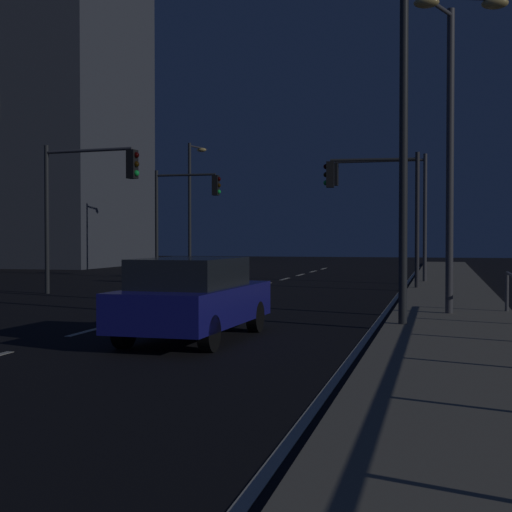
{
  "coord_description": "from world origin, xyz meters",
  "views": [
    {
      "loc": [
        7.13,
        -1.28,
        1.96
      ],
      "look_at": [
        0.09,
        27.03,
        1.23
      ],
      "focal_mm": 52.25,
      "sensor_mm": 36.0,
      "label": 1
    }
  ],
  "objects_px": {
    "car": "(193,297)",
    "traffic_light_near_right": "(382,192)",
    "traffic_light_far_right": "(184,203)",
    "street_lamp_median": "(446,130)",
    "traffic_light_far_left": "(86,188)",
    "street_lamp_mid_block": "(422,121)",
    "traffic_light_mid_left": "(375,193)",
    "street_lamp_corner": "(192,195)"
  },
  "relations": [
    {
      "from": "street_lamp_corner",
      "to": "traffic_light_mid_left",
      "type": "bearing_deg",
      "value": -47.37
    },
    {
      "from": "traffic_light_mid_left",
      "to": "street_lamp_median",
      "type": "relative_size",
      "value": 0.68
    },
    {
      "from": "traffic_light_near_right",
      "to": "traffic_light_mid_left",
      "type": "height_order",
      "value": "traffic_light_near_right"
    },
    {
      "from": "traffic_light_far_left",
      "to": "traffic_light_mid_left",
      "type": "xyz_separation_m",
      "value": [
        9.37,
        4.29,
        -0.04
      ]
    },
    {
      "from": "traffic_light_near_right",
      "to": "street_lamp_median",
      "type": "distance_m",
      "value": 13.82
    },
    {
      "from": "traffic_light_far_left",
      "to": "traffic_light_mid_left",
      "type": "distance_m",
      "value": 10.3
    },
    {
      "from": "traffic_light_near_right",
      "to": "street_lamp_median",
      "type": "bearing_deg",
      "value": -79.49
    },
    {
      "from": "traffic_light_near_right",
      "to": "street_lamp_corner",
      "type": "xyz_separation_m",
      "value": [
        -11.15,
        7.94,
        0.43
      ]
    },
    {
      "from": "traffic_light_far_right",
      "to": "street_lamp_median",
      "type": "distance_m",
      "value": 19.7
    },
    {
      "from": "traffic_light_far_left",
      "to": "street_lamp_mid_block",
      "type": "xyz_separation_m",
      "value": [
        11.32,
        -7.17,
        0.78
      ]
    },
    {
      "from": "traffic_light_mid_left",
      "to": "street_lamp_mid_block",
      "type": "distance_m",
      "value": 11.65
    },
    {
      "from": "traffic_light_far_right",
      "to": "street_lamp_median",
      "type": "height_order",
      "value": "street_lamp_median"
    },
    {
      "from": "car",
      "to": "traffic_light_far_left",
      "type": "bearing_deg",
      "value": 126.28
    },
    {
      "from": "street_lamp_mid_block",
      "to": "traffic_light_mid_left",
      "type": "bearing_deg",
      "value": 99.67
    },
    {
      "from": "traffic_light_far_left",
      "to": "street_lamp_mid_block",
      "type": "relative_size",
      "value": 0.74
    },
    {
      "from": "traffic_light_far_right",
      "to": "traffic_light_mid_left",
      "type": "bearing_deg",
      "value": -33.13
    },
    {
      "from": "street_lamp_mid_block",
      "to": "traffic_light_far_right",
      "type": "bearing_deg",
      "value": 123.07
    },
    {
      "from": "street_lamp_mid_block",
      "to": "street_lamp_median",
      "type": "bearing_deg",
      "value": 76.65
    },
    {
      "from": "traffic_light_mid_left",
      "to": "traffic_light_far_right",
      "type": "height_order",
      "value": "traffic_light_far_right"
    },
    {
      "from": "traffic_light_far_left",
      "to": "street_lamp_mid_block",
      "type": "distance_m",
      "value": 13.42
    },
    {
      "from": "car",
      "to": "street_lamp_median",
      "type": "height_order",
      "value": "street_lamp_median"
    },
    {
      "from": "street_lamp_corner",
      "to": "street_lamp_mid_block",
      "type": "bearing_deg",
      "value": -60.88
    },
    {
      "from": "traffic_light_far_right",
      "to": "traffic_light_near_right",
      "type": "bearing_deg",
      "value": -11.87
    },
    {
      "from": "street_lamp_corner",
      "to": "car",
      "type": "bearing_deg",
      "value": -71.06
    },
    {
      "from": "traffic_light_far_left",
      "to": "street_lamp_corner",
      "type": "relative_size",
      "value": 0.71
    },
    {
      "from": "car",
      "to": "traffic_light_near_right",
      "type": "height_order",
      "value": "traffic_light_near_right"
    },
    {
      "from": "car",
      "to": "street_lamp_mid_block",
      "type": "xyz_separation_m",
      "value": [
        4.17,
        2.57,
        3.59
      ]
    },
    {
      "from": "traffic_light_far_right",
      "to": "traffic_light_far_left",
      "type": "bearing_deg",
      "value": -88.88
    },
    {
      "from": "traffic_light_far_left",
      "to": "traffic_light_mid_left",
      "type": "bearing_deg",
      "value": 24.58
    },
    {
      "from": "street_lamp_median",
      "to": "street_lamp_mid_block",
      "type": "bearing_deg",
      "value": -103.35
    },
    {
      "from": "traffic_light_mid_left",
      "to": "street_lamp_median",
      "type": "xyz_separation_m",
      "value": [
        2.46,
        -9.33,
        0.91
      ]
    },
    {
      "from": "car",
      "to": "traffic_light_near_right",
      "type": "xyz_separation_m",
      "value": [
        2.16,
        18.27,
        3.06
      ]
    },
    {
      "from": "traffic_light_near_right",
      "to": "traffic_light_mid_left",
      "type": "xyz_separation_m",
      "value": [
        0.06,
        -4.25,
        -0.29
      ]
    },
    {
      "from": "car",
      "to": "street_lamp_corner",
      "type": "bearing_deg",
      "value": 108.94
    },
    {
      "from": "traffic_light_near_right",
      "to": "traffic_light_far_right",
      "type": "xyz_separation_m",
      "value": [
        -9.52,
        2.0,
        -0.25
      ]
    },
    {
      "from": "traffic_light_mid_left",
      "to": "street_lamp_corner",
      "type": "bearing_deg",
      "value": 132.63
    },
    {
      "from": "traffic_light_mid_left",
      "to": "car",
      "type": "bearing_deg",
      "value": -99.0
    },
    {
      "from": "traffic_light_far_left",
      "to": "street_lamp_median",
      "type": "height_order",
      "value": "street_lamp_median"
    },
    {
      "from": "street_lamp_corner",
      "to": "traffic_light_far_left",
      "type": "bearing_deg",
      "value": -83.61
    },
    {
      "from": "traffic_light_mid_left",
      "to": "street_lamp_corner",
      "type": "relative_size",
      "value": 0.68
    },
    {
      "from": "car",
      "to": "street_lamp_corner",
      "type": "distance_m",
      "value": 27.93
    },
    {
      "from": "car",
      "to": "traffic_light_near_right",
      "type": "distance_m",
      "value": 18.65
    }
  ]
}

